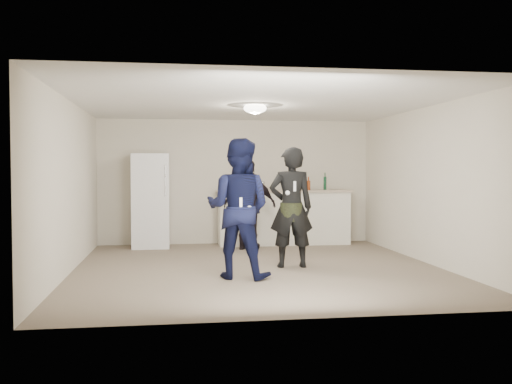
{
  "coord_description": "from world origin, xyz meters",
  "views": [
    {
      "loc": [
        -1.28,
        -8.51,
        1.49
      ],
      "look_at": [
        0.0,
        0.2,
        1.15
      ],
      "focal_mm": 40.0,
      "sensor_mm": 36.0,
      "label": 1
    }
  ],
  "objects": [
    {
      "name": "counter",
      "position": [
        0.93,
        2.67,
        0.53
      ],
      "size": [
        2.6,
        0.56,
        1.05
      ],
      "primitive_type": "cube",
      "color": "white",
      "rests_on": "floor"
    },
    {
      "name": "floor",
      "position": [
        0.0,
        0.0,
        0.0
      ],
      "size": [
        6.0,
        6.0,
        0.0
      ],
      "primitive_type": "plane",
      "color": "#6B5B4C",
      "rests_on": "ground"
    },
    {
      "name": "man",
      "position": [
        -0.38,
        -0.73,
        0.96
      ],
      "size": [
        1.15,
        1.04,
        1.92
      ],
      "primitive_type": "imported",
      "rotation": [
        0.0,
        0.0,
        2.73
      ],
      "color": "#0F1542",
      "rests_on": "floor"
    },
    {
      "name": "remote_woman",
      "position": [
        0.52,
        -0.24,
        1.25
      ],
      "size": [
        0.04,
        0.04,
        0.15
      ],
      "primitive_type": "cube",
      "color": "silver",
      "rests_on": "woman"
    },
    {
      "name": "nunchuk_man",
      "position": [
        -0.26,
        -0.98,
        0.98
      ],
      "size": [
        0.07,
        0.07,
        0.07
      ],
      "primitive_type": "sphere",
      "color": "white",
      "rests_on": "man"
    },
    {
      "name": "shaker",
      "position": [
        0.51,
        2.72,
        1.18
      ],
      "size": [
        0.08,
        0.08,
        0.17
      ],
      "primitive_type": "cylinder",
      "color": "#BBBBC0",
      "rests_on": "counter_top"
    },
    {
      "name": "ceiling",
      "position": [
        0.0,
        0.0,
        2.5
      ],
      "size": [
        6.0,
        6.0,
        0.0
      ],
      "primitive_type": "plane",
      "rotation": [
        3.14,
        0.0,
        0.0
      ],
      "color": "silver",
      "rests_on": "wall_back"
    },
    {
      "name": "fridge_handle",
      "position": [
        -1.41,
        2.23,
        1.3
      ],
      "size": [
        0.02,
        0.02,
        0.6
      ],
      "primitive_type": "cylinder",
      "color": "white",
      "rests_on": "fridge"
    },
    {
      "name": "wall_left",
      "position": [
        -2.75,
        0.0,
        1.25
      ],
      "size": [
        0.0,
        6.0,
        6.0
      ],
      "primitive_type": "plane",
      "rotation": [
        1.57,
        0.0,
        1.57
      ],
      "color": "beige",
      "rests_on": "floor"
    },
    {
      "name": "wall_front",
      "position": [
        0.0,
        -3.0,
        1.25
      ],
      "size": [
        6.0,
        0.0,
        6.0
      ],
      "primitive_type": "plane",
      "rotation": [
        -1.57,
        0.0,
        0.0
      ],
      "color": "beige",
      "rests_on": "floor"
    },
    {
      "name": "nunchuk_woman",
      "position": [
        0.42,
        -0.21,
        1.15
      ],
      "size": [
        0.07,
        0.07,
        0.07
      ],
      "primitive_type": "sphere",
      "color": "white",
      "rests_on": "woman"
    },
    {
      "name": "wall_back",
      "position": [
        0.0,
        3.0,
        1.25
      ],
      "size": [
        6.0,
        0.0,
        6.0
      ],
      "primitive_type": "plane",
      "rotation": [
        1.57,
        0.0,
        0.0
      ],
      "color": "beige",
      "rests_on": "floor"
    },
    {
      "name": "camo_shorts",
      "position": [
        0.52,
        0.01,
        0.85
      ],
      "size": [
        0.34,
        0.34,
        0.28
      ],
      "primitive_type": "cylinder",
      "color": "#2A3518",
      "rests_on": "woman"
    },
    {
      "name": "remote_man",
      "position": [
        -0.38,
        -1.01,
        1.05
      ],
      "size": [
        0.04,
        0.04,
        0.15
      ],
      "primitive_type": "cube",
      "color": "white",
      "rests_on": "man"
    },
    {
      "name": "counter_top",
      "position": [
        0.93,
        2.67,
        1.07
      ],
      "size": [
        2.68,
        0.64,
        0.04
      ],
      "primitive_type": "cube",
      "color": "#C7B19A",
      "rests_on": "counter"
    },
    {
      "name": "bottle_cluster",
      "position": [
        1.0,
        2.67,
        1.2
      ],
      "size": [
        1.6,
        0.34,
        0.27
      ],
      "color": "silver",
      "rests_on": "counter_top"
    },
    {
      "name": "woman",
      "position": [
        0.52,
        0.01,
        0.92
      ],
      "size": [
        0.69,
        0.46,
        1.84
      ],
      "primitive_type": "imported",
      "rotation": [
        0.0,
        0.0,
        3.11
      ],
      "color": "black",
      "rests_on": "floor"
    },
    {
      "name": "fridge",
      "position": [
        -1.69,
        2.6,
        0.9
      ],
      "size": [
        0.7,
        0.7,
        1.8
      ],
      "primitive_type": "cube",
      "color": "white",
      "rests_on": "floor"
    },
    {
      "name": "spectator",
      "position": [
        0.15,
        2.03,
        0.84
      ],
      "size": [
        1.07,
        0.72,
        1.68
      ],
      "primitive_type": "imported",
      "rotation": [
        0.0,
        0.0,
        2.79
      ],
      "color": "black",
      "rests_on": "floor"
    },
    {
      "name": "wall_right",
      "position": [
        2.75,
        0.0,
        1.25
      ],
      "size": [
        0.0,
        6.0,
        6.0
      ],
      "primitive_type": "plane",
      "rotation": [
        1.57,
        0.0,
        -1.57
      ],
      "color": "beige",
      "rests_on": "floor"
    },
    {
      "name": "ceiling_dome",
      "position": [
        0.0,
        0.3,
        2.45
      ],
      "size": [
        0.36,
        0.36,
        0.16
      ],
      "primitive_type": "ellipsoid",
      "color": "white",
      "rests_on": "ceiling"
    }
  ]
}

